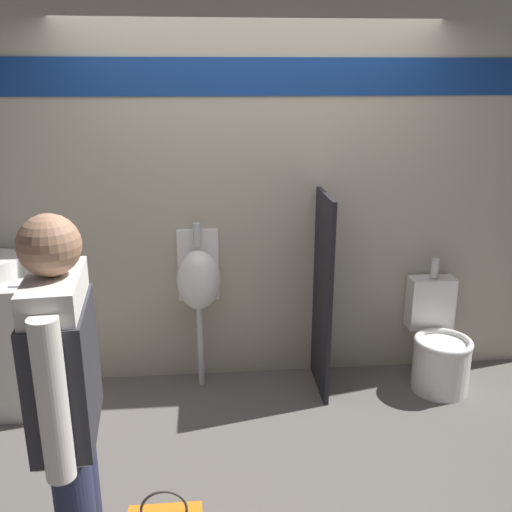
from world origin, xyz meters
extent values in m
plane|color=#5B5651|center=(0.00, 0.00, 0.00)|extent=(16.00, 16.00, 0.00)
cube|color=#B2A893|center=(0.00, 0.60, 1.35)|extent=(4.54, 0.06, 2.70)
cube|color=navy|center=(0.00, 0.56, 2.14)|extent=(4.45, 0.01, 0.24)
cube|color=#B7B7BC|center=(-1.50, 0.19, 0.91)|extent=(0.07, 0.14, 0.01)
cube|color=black|center=(0.47, 0.31, 0.71)|extent=(0.03, 0.51, 1.42)
cylinder|color=silver|center=(-0.37, 0.42, 0.31)|extent=(0.04, 0.04, 0.62)
ellipsoid|color=white|center=(-0.37, 0.42, 0.81)|extent=(0.30, 0.28, 0.42)
cube|color=white|center=(-0.37, 0.56, 0.87)|extent=(0.29, 0.02, 0.52)
cylinder|color=silver|center=(-0.37, 0.52, 1.11)|extent=(0.06, 0.06, 0.16)
cylinder|color=white|center=(1.32, 0.19, 0.18)|extent=(0.39, 0.39, 0.36)
torus|color=white|center=(1.32, 0.19, 0.37)|extent=(0.41, 0.41, 0.04)
cube|color=white|center=(1.32, 0.48, 0.55)|extent=(0.33, 0.16, 0.38)
cylinder|color=silver|center=(1.32, 0.46, 0.83)|extent=(0.06, 0.06, 0.14)
cylinder|color=#282D4C|center=(-0.87, -1.24, 0.41)|extent=(0.15, 0.15, 0.83)
cube|color=silver|center=(-0.86, -1.32, 1.15)|extent=(0.22, 0.44, 0.65)
cube|color=#2D2D33|center=(-0.86, -1.32, 1.10)|extent=(0.25, 0.47, 0.52)
cylinder|color=silver|center=(-0.84, -1.57, 1.12)|extent=(0.10, 0.10, 0.60)
cylinder|color=silver|center=(-0.88, -1.08, 1.12)|extent=(0.10, 0.10, 0.60)
sphere|color=#A87A5B|center=(-0.86, -1.32, 1.59)|extent=(0.22, 0.22, 0.22)
torus|color=#4C4742|center=(-0.53, -1.26, 0.38)|extent=(0.21, 0.01, 0.21)
camera|label=1|loc=(-0.32, -3.28, 2.16)|focal=40.00mm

